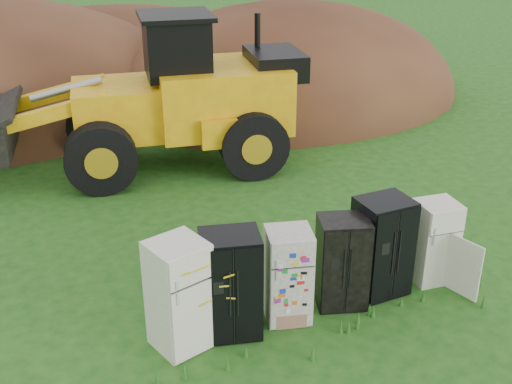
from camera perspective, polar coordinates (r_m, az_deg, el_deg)
ground at (r=11.44m, az=5.41°, el=-10.20°), size 120.00×120.00×0.00m
fridge_leftmost at (r=10.13m, az=-6.86°, el=-9.09°), size 1.00×0.97×1.85m
fridge_black_side at (r=10.36m, az=-2.27°, el=-8.21°), size 1.10×0.96×1.81m
fridge_sticker at (r=10.74m, az=2.88°, el=-7.39°), size 0.89×0.85×1.65m
fridge_dark_mid at (r=11.18m, az=7.67°, el=-6.19°), size 1.02×0.92×1.65m
fridge_black_right at (r=11.59m, az=11.11°, el=-4.77°), size 0.92×0.77×1.82m
fridge_open_door at (r=12.22m, az=15.54°, el=-4.27°), size 0.78×0.74×1.58m
wheel_loader at (r=16.59m, az=-10.29°, el=8.49°), size 8.60×4.69×3.94m
dirt_mound_right at (r=22.83m, az=2.61°, el=8.24°), size 12.80×9.39×6.72m
dirt_mound_back at (r=26.97m, az=-13.22°, el=10.24°), size 15.84×10.56×5.16m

